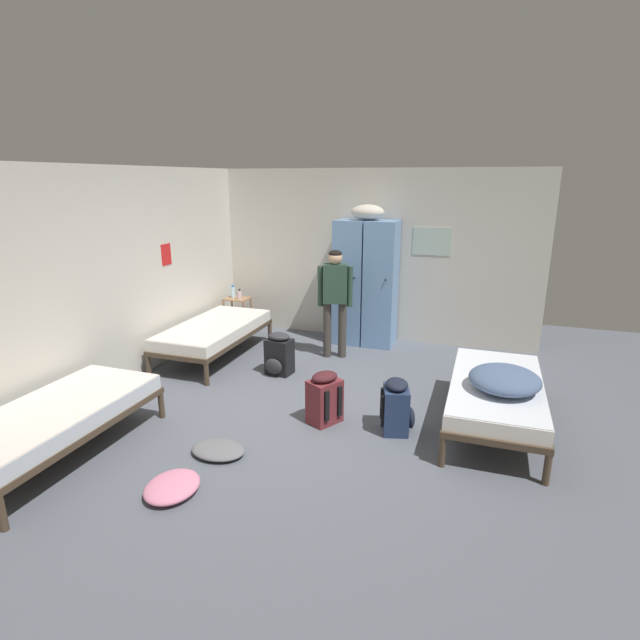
% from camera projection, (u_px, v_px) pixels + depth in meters
% --- Properties ---
extents(ground_plane, '(8.73, 8.73, 0.00)m').
position_uv_depth(ground_plane, '(312.00, 410.00, 5.37)').
color(ground_plane, '#565B66').
extents(room_backdrop, '(4.94, 5.52, 2.58)m').
position_uv_depth(room_backdrop, '(255.00, 267.00, 6.61)').
color(room_backdrop, beige).
rests_on(room_backdrop, ground_plane).
extents(locker_bank, '(0.90, 0.55, 2.07)m').
position_uv_depth(locker_bank, '(366.00, 280.00, 7.34)').
color(locker_bank, '#6B93C6').
rests_on(locker_bank, ground_plane).
extents(shelf_unit, '(0.38, 0.30, 0.57)m').
position_uv_depth(shelf_unit, '(238.00, 312.00, 8.02)').
color(shelf_unit, '#99704C').
rests_on(shelf_unit, ground_plane).
extents(bed_right, '(0.90, 1.90, 0.49)m').
position_uv_depth(bed_right, '(496.00, 391.00, 4.94)').
color(bed_right, '#473828').
rests_on(bed_right, ground_plane).
extents(bed_left_front, '(0.90, 1.90, 0.49)m').
position_uv_depth(bed_left_front, '(56.00, 417.00, 4.41)').
color(bed_left_front, '#473828').
rests_on(bed_left_front, ground_plane).
extents(bed_left_rear, '(0.90, 1.90, 0.49)m').
position_uv_depth(bed_left_rear, '(214.00, 331.00, 6.89)').
color(bed_left_rear, '#473828').
rests_on(bed_left_rear, ground_plane).
extents(bedding_heap, '(0.66, 0.71, 0.21)m').
position_uv_depth(bedding_heap, '(505.00, 379.00, 4.69)').
color(bedding_heap, slate).
rests_on(bedding_heap, bed_right).
extents(person_traveler, '(0.46, 0.27, 1.51)m').
position_uv_depth(person_traveler, '(335.00, 294.00, 6.75)').
color(person_traveler, '#3D3833').
rests_on(person_traveler, ground_plane).
extents(water_bottle, '(0.07, 0.07, 0.21)m').
position_uv_depth(water_bottle, '(233.00, 292.00, 7.98)').
color(water_bottle, '#B2DBEA').
rests_on(water_bottle, shelf_unit).
extents(lotion_bottle, '(0.06, 0.06, 0.16)m').
position_uv_depth(lotion_bottle, '(240.00, 295.00, 7.88)').
color(lotion_bottle, beige).
rests_on(lotion_bottle, shelf_unit).
extents(backpack_black, '(0.35, 0.36, 0.55)m').
position_uv_depth(backpack_black, '(279.00, 355.00, 6.32)').
color(backpack_black, black).
rests_on(backpack_black, ground_plane).
extents(backpack_navy, '(0.39, 0.37, 0.55)m').
position_uv_depth(backpack_navy, '(397.00, 407.00, 4.87)').
color(backpack_navy, navy).
rests_on(backpack_navy, ground_plane).
extents(backpack_maroon, '(0.41, 0.40, 0.55)m').
position_uv_depth(backpack_maroon, '(324.00, 398.00, 5.06)').
color(backpack_maroon, maroon).
rests_on(backpack_maroon, ground_plane).
extents(clothes_pile_pink, '(0.42, 0.49, 0.12)m').
position_uv_depth(clothes_pile_pink, '(172.00, 487.00, 3.95)').
color(clothes_pile_pink, pink).
rests_on(clothes_pile_pink, ground_plane).
extents(clothes_pile_grey, '(0.51, 0.37, 0.09)m').
position_uv_depth(clothes_pile_grey, '(218.00, 450.00, 4.51)').
color(clothes_pile_grey, slate).
rests_on(clothes_pile_grey, ground_plane).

